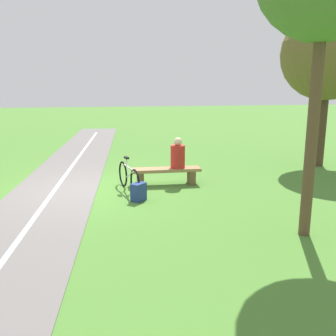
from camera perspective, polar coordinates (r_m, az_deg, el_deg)
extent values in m
plane|color=#477A2D|center=(9.47, -12.99, -3.34)|extent=(80.00, 80.00, 0.00)
cube|color=#937047|center=(9.65, -0.30, -0.26)|extent=(1.83, 0.50, 0.08)
cube|color=brown|center=(9.82, 3.62, -1.38)|extent=(0.18, 0.39, 0.36)
cube|color=brown|center=(9.62, -4.30, -1.68)|extent=(0.18, 0.39, 0.36)
cylinder|color=#B2231E|center=(9.63, 1.52, 1.76)|extent=(0.39, 0.39, 0.59)
sphere|color=beige|center=(9.57, 1.53, 4.09)|extent=(0.22, 0.22, 0.22)
torus|color=black|center=(8.64, -5.11, -2.32)|extent=(0.18, 0.65, 0.66)
torus|color=black|center=(9.57, -6.96, -0.91)|extent=(0.18, 0.65, 0.66)
cylinder|color=silver|center=(9.04, -6.12, 0.12)|extent=(0.21, 0.84, 0.04)
cylinder|color=silver|center=(8.93, -5.82, -0.93)|extent=(0.16, 0.61, 0.31)
cylinder|color=silver|center=(9.16, -6.41, 0.92)|extent=(0.03, 0.03, 0.20)
cube|color=black|center=(9.14, -6.43, 1.59)|extent=(0.12, 0.21, 0.05)
cube|color=navy|center=(8.35, -4.57, -3.72)|extent=(0.39, 0.39, 0.41)
cube|color=#2A438C|center=(8.44, -5.25, -3.98)|extent=(0.20, 0.20, 0.18)
cylinder|color=brown|center=(6.53, 21.44, 5.79)|extent=(0.19, 0.19, 3.72)
cylinder|color=#473323|center=(12.84, 22.63, 6.48)|extent=(0.31, 0.31, 2.81)
sphere|color=brown|center=(12.83, 23.44, 15.88)|extent=(2.83, 2.83, 2.83)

